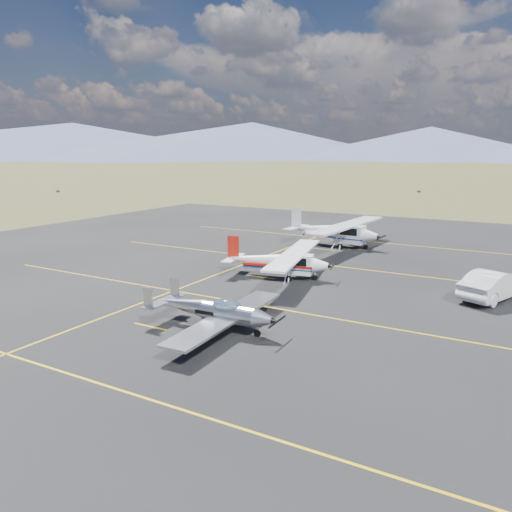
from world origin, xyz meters
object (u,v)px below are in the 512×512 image
Objects in this scene: aircraft_low_wing at (215,311)px; sedan at (493,285)px; aircraft_plain at (334,230)px; aircraft_cessna at (279,260)px.

sedan is at bearing 44.70° from aircraft_low_wing.
aircraft_plain is 2.47× the size of sedan.
aircraft_cessna is 12.39m from aircraft_plain.
aircraft_cessna is at bearing 28.22° from sedan.
aircraft_plain is (-2.76, 22.63, 0.49)m from aircraft_low_wing.
aircraft_low_wing is 10.45m from aircraft_cessna.
sedan is (10.93, 11.90, -0.07)m from aircraft_low_wing.
aircraft_low_wing is 22.81m from aircraft_plain.
aircraft_plain reaches higher than aircraft_cessna.
aircraft_plain is (-0.84, 12.36, 0.23)m from aircraft_cessna.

